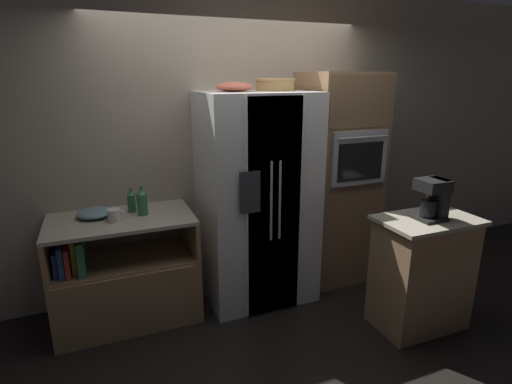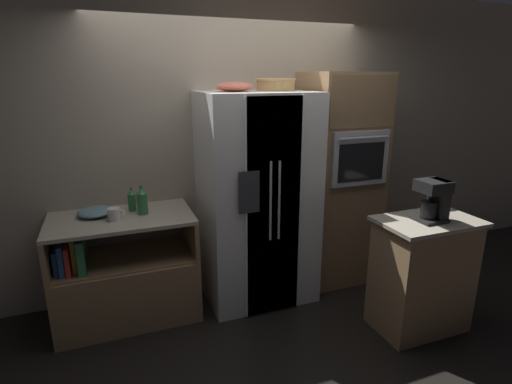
{
  "view_description": "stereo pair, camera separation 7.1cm",
  "coord_description": "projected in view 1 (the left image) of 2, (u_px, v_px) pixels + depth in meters",
  "views": [
    {
      "loc": [
        -1.21,
        -3.17,
        2.01
      ],
      "look_at": [
        0.05,
        -0.07,
        1.04
      ],
      "focal_mm": 28.0,
      "sensor_mm": 36.0,
      "label": 1
    },
    {
      "loc": [
        -1.14,
        -3.19,
        2.01
      ],
      "look_at": [
        0.05,
        -0.07,
        1.04
      ],
      "focal_mm": 28.0,
      "sensor_mm": 36.0,
      "label": 2
    }
  ],
  "objects": [
    {
      "name": "ground_plane",
      "position": [
        249.0,
        295.0,
        3.82
      ],
      "size": [
        20.0,
        20.0,
        0.0
      ],
      "primitive_type": "plane",
      "color": "black"
    },
    {
      "name": "wall_back",
      "position": [
        232.0,
        143.0,
        3.81
      ],
      "size": [
        12.0,
        0.06,
        2.8
      ],
      "color": "tan",
      "rests_on": "ground_plane"
    },
    {
      "name": "counter_left",
      "position": [
        125.0,
        281.0,
        3.38
      ],
      "size": [
        1.15,
        0.67,
        0.91
      ],
      "color": "#93704C",
      "rests_on": "ground_plane"
    },
    {
      "name": "refrigerator",
      "position": [
        257.0,
        199.0,
        3.6
      ],
      "size": [
        0.97,
        0.79,
        1.89
      ],
      "color": "silver",
      "rests_on": "ground_plane"
    },
    {
      "name": "wall_oven",
      "position": [
        338.0,
        179.0,
        3.96
      ],
      "size": [
        0.7,
        0.69,
        2.05
      ],
      "color": "#93704C",
      "rests_on": "ground_plane"
    },
    {
      "name": "island_counter",
      "position": [
        422.0,
        272.0,
        3.24
      ],
      "size": [
        0.78,
        0.49,
        0.94
      ],
      "color": "#93704C",
      "rests_on": "ground_plane"
    },
    {
      "name": "wicker_basket",
      "position": [
        275.0,
        84.0,
        3.48
      ],
      "size": [
        0.35,
        0.35,
        0.11
      ],
      "color": "tan",
      "rests_on": "refrigerator"
    },
    {
      "name": "fruit_bowl",
      "position": [
        234.0,
        87.0,
        3.31
      ],
      "size": [
        0.31,
        0.31,
        0.08
      ],
      "color": "#DB664C",
      "rests_on": "refrigerator"
    },
    {
      "name": "bottle_tall",
      "position": [
        132.0,
        201.0,
        3.35
      ],
      "size": [
        0.07,
        0.07,
        0.2
      ],
      "color": "#33723F",
      "rests_on": "counter_left"
    },
    {
      "name": "bottle_short",
      "position": [
        142.0,
        201.0,
        3.28
      ],
      "size": [
        0.08,
        0.08,
        0.25
      ],
      "color": "#33723F",
      "rests_on": "counter_left"
    },
    {
      "name": "mug",
      "position": [
        114.0,
        215.0,
        3.14
      ],
      "size": [
        0.13,
        0.1,
        0.1
      ],
      "color": "silver",
      "rests_on": "counter_left"
    },
    {
      "name": "mixing_bowl",
      "position": [
        95.0,
        213.0,
        3.24
      ],
      "size": [
        0.28,
        0.28,
        0.07
      ],
      "color": "#668C99",
      "rests_on": "counter_left"
    },
    {
      "name": "coffee_maker",
      "position": [
        434.0,
        198.0,
        3.05
      ],
      "size": [
        0.21,
        0.2,
        0.32
      ],
      "color": "black",
      "rests_on": "island_counter"
    }
  ]
}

